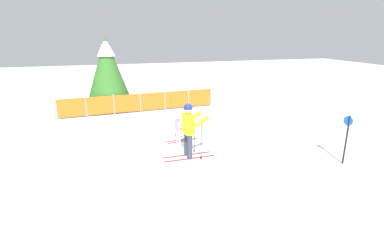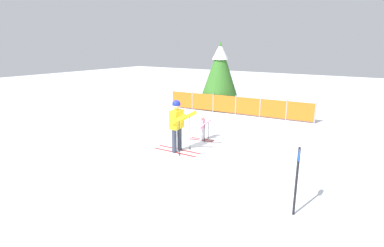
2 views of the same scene
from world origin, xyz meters
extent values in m
plane|color=white|center=(0.00, 0.00, 0.00)|extent=(60.00, 60.00, 0.00)
cube|color=maroon|center=(-0.25, -0.12, 0.01)|extent=(1.64, 0.10, 0.02)
cube|color=maroon|center=(-0.24, -0.43, 0.01)|extent=(1.64, 0.10, 0.02)
cylinder|color=#333847|center=(-0.25, -0.12, 0.41)|extent=(0.16, 0.16, 0.78)
cylinder|color=#333847|center=(-0.24, -0.43, 0.41)|extent=(0.16, 0.16, 0.78)
cube|color=yellow|center=(-0.24, -0.28, 1.10)|extent=(0.29, 0.49, 0.60)
cylinder|color=yellow|center=(0.02, 0.03, 1.18)|extent=(0.60, 0.14, 0.42)
cylinder|color=yellow|center=(0.04, -0.57, 1.18)|extent=(0.60, 0.14, 0.42)
sphere|color=#D8AD8C|center=(-0.24, -0.28, 1.56)|extent=(0.26, 0.26, 0.26)
sphere|color=navy|center=(-0.24, -0.28, 1.60)|extent=(0.27, 0.27, 0.27)
cylinder|color=black|center=(0.06, 0.05, 0.60)|extent=(0.02, 0.02, 1.21)
cylinder|color=black|center=(0.06, 0.05, 0.06)|extent=(0.07, 0.07, 0.01)
cylinder|color=black|center=(0.08, -0.59, 0.60)|extent=(0.02, 0.02, 1.21)
cylinder|color=black|center=(0.08, -0.59, 0.06)|extent=(0.07, 0.07, 0.01)
cube|color=maroon|center=(-0.19, 1.31, 0.01)|extent=(0.91, 0.21, 0.02)
cube|color=maroon|center=(-0.16, 1.14, 0.01)|extent=(0.91, 0.21, 0.02)
cylinder|color=silver|center=(-0.19, 1.31, 0.24)|extent=(0.09, 0.09, 0.43)
cylinder|color=silver|center=(-0.16, 1.14, 0.24)|extent=(0.09, 0.09, 0.43)
cube|color=pink|center=(-0.18, 1.23, 0.62)|extent=(0.20, 0.29, 0.34)
cylinder|color=pink|center=(-0.08, 1.42, 0.65)|extent=(0.32, 0.12, 0.27)
cylinder|color=pink|center=(-0.01, 1.09, 0.65)|extent=(0.32, 0.12, 0.27)
sphere|color=#D8AD8C|center=(-0.18, 1.23, 0.88)|extent=(0.14, 0.14, 0.14)
sphere|color=white|center=(-0.18, 1.23, 0.90)|extent=(0.15, 0.15, 0.15)
cylinder|color=black|center=(-0.04, 1.47, 0.34)|extent=(0.02, 0.02, 0.67)
cylinder|color=black|center=(-0.04, 1.47, 0.06)|extent=(0.07, 0.07, 0.01)
cylinder|color=black|center=(0.03, 1.05, 0.34)|extent=(0.02, 0.02, 0.67)
cylinder|color=black|center=(0.03, 1.05, 0.06)|extent=(0.07, 0.07, 0.01)
cylinder|color=gray|center=(-4.70, 5.50, 0.50)|extent=(0.06, 0.06, 1.00)
cylinder|color=gray|center=(-3.45, 5.58, 0.50)|extent=(0.06, 0.06, 1.00)
cylinder|color=gray|center=(-2.19, 5.67, 0.50)|extent=(0.06, 0.06, 1.00)
cylinder|color=gray|center=(-0.93, 5.76, 0.50)|extent=(0.06, 0.06, 1.00)
cylinder|color=gray|center=(0.32, 5.85, 0.50)|extent=(0.06, 0.06, 1.00)
cylinder|color=gray|center=(1.58, 5.93, 0.50)|extent=(0.06, 0.06, 1.00)
cylinder|color=gray|center=(2.83, 6.02, 0.50)|extent=(0.06, 0.06, 1.00)
cube|color=orange|center=(-4.07, 5.54, 0.50)|extent=(1.26, 0.12, 0.84)
cube|color=orange|center=(-2.82, 5.63, 0.50)|extent=(1.26, 0.12, 0.84)
cube|color=orange|center=(-1.56, 5.72, 0.50)|extent=(1.26, 0.12, 0.84)
cube|color=orange|center=(-0.31, 5.80, 0.50)|extent=(1.26, 0.12, 0.84)
cube|color=orange|center=(0.95, 5.89, 0.50)|extent=(1.26, 0.12, 0.84)
cube|color=orange|center=(2.21, 5.98, 0.50)|extent=(1.26, 0.12, 0.84)
cylinder|color=#4C3823|center=(-2.35, 6.64, 0.38)|extent=(0.24, 0.24, 0.77)
cone|color=#326C25|center=(-2.35, 6.64, 2.20)|extent=(1.95, 1.95, 2.86)
cone|color=white|center=(-2.35, 6.64, 3.11)|extent=(0.88, 0.88, 0.86)
cylinder|color=black|center=(4.07, -2.08, 0.74)|extent=(0.05, 0.05, 1.49)
cylinder|color=blue|center=(4.06, -2.06, 1.33)|extent=(0.08, 0.28, 0.28)
camera|label=1|loc=(-2.66, -8.67, 3.77)|focal=28.00mm
camera|label=2|loc=(5.34, -7.92, 3.44)|focal=28.00mm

